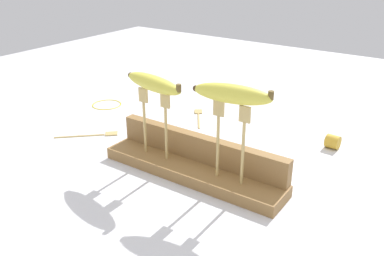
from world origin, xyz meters
name	(u,v)px	position (x,y,z in m)	size (l,w,h in m)	color
ground_plane	(192,176)	(0.00, 0.00, 0.00)	(3.00, 3.00, 0.00)	silver
wooden_board	(192,171)	(0.00, 0.00, 0.01)	(0.48, 0.10, 0.03)	olive
board_backstop	(200,148)	(0.00, 0.04, 0.06)	(0.47, 0.03, 0.07)	olive
fork_stand_left	(155,117)	(-0.11, -0.01, 0.13)	(0.09, 0.01, 0.17)	tan
fork_stand_right	(231,135)	(0.11, -0.01, 0.14)	(0.09, 0.01, 0.19)	tan
banana_raised_left	(153,83)	(-0.11, -0.01, 0.22)	(0.20, 0.08, 0.04)	#DBD147
banana_raised_right	(232,94)	(0.11, -0.01, 0.24)	(0.18, 0.07, 0.04)	#DBD147
fork_fallen_near	(95,134)	(-0.38, 0.03, 0.00)	(0.14, 0.14, 0.01)	tan
fork_fallen_far	(198,115)	(-0.21, 0.34, 0.00)	(0.10, 0.14, 0.01)	tan
banana_chunk_near	(332,142)	(0.23, 0.35, 0.02)	(0.04, 0.04, 0.04)	gold
wire_coil	(107,104)	(-0.54, 0.24, 0.00)	(0.10, 0.10, 0.00)	gold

